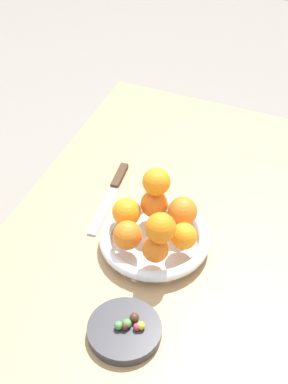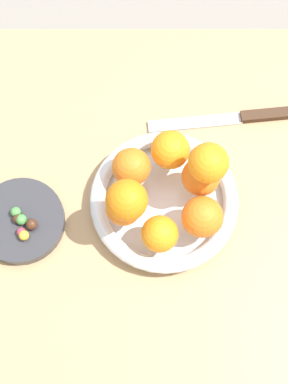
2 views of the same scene
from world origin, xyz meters
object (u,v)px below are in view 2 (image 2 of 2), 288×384
dining_table (194,231)px  orange_4 (202,177)px  orange_2 (160,234)px  orange_1 (123,208)px  candy_ball_3 (18,219)px  candy_dish (21,221)px  candy_ball_2 (32,224)px  candy_ball_0 (16,212)px  orange_7 (127,200)px  knife (232,119)px  orange_5 (170,150)px  orange_0 (131,167)px  candy_ball_4 (21,220)px  orange_6 (208,163)px  fruit_bowl (164,201)px  candy_ball_1 (24,235)px  candy_ball_5 (21,232)px  orange_3 (202,217)px

dining_table → orange_4: 0.17m
dining_table → orange_2: bearing=35.9°
orange_1 → candy_ball_3: 0.18m
candy_dish → candy_ball_2: 0.03m
candy_ball_0 → orange_7: bearing=175.7°
candy_ball_3 → knife: 0.42m
candy_dish → orange_5: (-0.25, -0.10, 0.06)m
orange_5 → orange_7: (0.07, 0.11, 0.06)m
orange_4 → orange_7: orange_7 is taller
orange_0 → candy_ball_2: (0.16, 0.09, -0.04)m
orange_5 → candy_ball_3: size_ratio=4.04×
candy_dish → candy_ball_2: candy_ball_2 is taller
candy_ball_4 → candy_ball_3: bearing=-16.7°
orange_1 → knife: size_ratio=0.22×
orange_1 → orange_6: bearing=-159.1°
orange_2 → candy_ball_2: (0.21, -0.03, -0.04)m
fruit_bowl → orange_6: (-0.06, -0.02, 0.11)m
orange_5 → knife: (-0.12, -0.09, -0.07)m
orange_2 → candy_ball_1: (0.22, -0.01, -0.04)m
dining_table → knife: size_ratio=4.22×
candy_ball_0 → candy_dish: bearing=117.5°
orange_0 → candy_ball_5: 0.21m
orange_7 → orange_5: bearing=-122.9°
fruit_bowl → candy_dish: 0.24m
candy_dish → orange_2: size_ratio=2.49×
candy_ball_1 → candy_ball_3: candy_ball_1 is taller
dining_table → orange_5: size_ratio=16.89×
dining_table → orange_4: bearing=-92.0°
fruit_bowl → orange_4: 0.08m
candy_ball_2 → knife: (-0.34, -0.21, -0.03)m
orange_4 → candy_dish: bearing=10.6°
orange_2 → candy_ball_0: size_ratio=3.44×
candy_ball_0 → fruit_bowl: bearing=-175.1°
candy_ball_0 → orange_4: bearing=-171.5°
orange_0 → orange_4: 0.12m
orange_1 → candy_ball_0: 0.18m
orange_5 → knife: bearing=-141.6°
candy_ball_2 → dining_table: bearing=-175.6°
orange_4 → orange_6: orange_6 is taller
orange_3 → candy_ball_0: orange_3 is taller
orange_2 → candy_ball_1: orange_2 is taller
fruit_bowl → candy_ball_5: fruit_bowl is taller
orange_6 → candy_ball_3: orange_6 is taller
candy_ball_3 → knife: (-0.37, -0.20, -0.02)m
orange_6 → candy_ball_1: size_ratio=3.69×
fruit_bowl → orange_6: size_ratio=3.95×
candy_dish → orange_2: (-0.23, 0.04, 0.06)m
candy_ball_5 → orange_5: bearing=-152.4°
orange_3 → orange_7: (0.12, -0.01, 0.06)m
dining_table → candy_ball_5: bearing=6.7°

